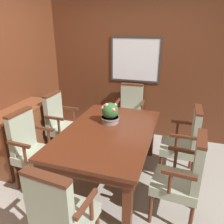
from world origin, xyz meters
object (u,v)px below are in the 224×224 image
object	(u,v)px
chair_left_far	(61,122)
chair_right_far	(185,140)
chair_right_near	(184,176)
sideboard_cabinet	(23,135)
potted_plant	(110,113)
dining_table	(109,137)
chair_head_far	(130,110)
chair_head_near	(60,214)
chair_left_near	(31,147)

from	to	relation	value
chair_left_far	chair_right_far	xyz separation A→B (m)	(1.93, -0.03, 0.00)
chair_right_near	sideboard_cabinet	xyz separation A→B (m)	(-2.38, 0.45, -0.13)
potted_plant	dining_table	bearing A→B (deg)	-76.39
chair_head_far	chair_head_near	distance (m)	2.54
dining_table	sideboard_cabinet	size ratio (longest dim) A/B	1.50
chair_head_far	chair_right_far	world-z (taller)	same
chair_left_near	potted_plant	distance (m)	1.13
chair_right_near	chair_left_far	size ratio (longest dim) A/B	1.00
chair_right_near	chair_left_near	bearing A→B (deg)	-86.42
chair_right_near	chair_head_near	world-z (taller)	same
dining_table	chair_right_far	distance (m)	1.04
chair_left_near	chair_right_far	xyz separation A→B (m)	(1.89, 0.79, 0.00)
dining_table	potted_plant	world-z (taller)	potted_plant
potted_plant	chair_head_far	bearing A→B (deg)	87.36
chair_left_far	chair_right_far	distance (m)	1.93
chair_head_near	sideboard_cabinet	world-z (taller)	chair_head_near
sideboard_cabinet	chair_head_near	bearing A→B (deg)	-42.18
chair_head_near	chair_left_far	world-z (taller)	same
chair_left_near	potted_plant	world-z (taller)	potted_plant
chair_right_near	chair_right_far	size ratio (longest dim) A/B	1.00
chair_left_near	chair_right_near	world-z (taller)	same
chair_left_far	sideboard_cabinet	world-z (taller)	chair_left_far
chair_head_far	chair_right_far	distance (m)	1.33
dining_table	chair_left_near	bearing A→B (deg)	-156.45
chair_left_far	chair_right_far	size ratio (longest dim) A/B	1.00
dining_table	sideboard_cabinet	distance (m)	1.43
sideboard_cabinet	chair_head_far	bearing A→B (deg)	41.83
chair_head_far	potted_plant	world-z (taller)	potted_plant
chair_right_far	chair_head_near	bearing A→B (deg)	-31.33
potted_plant	chair_head_near	bearing A→B (deg)	-87.57
chair_left_near	potted_plant	size ratio (longest dim) A/B	3.47
chair_head_near	chair_right_near	bearing A→B (deg)	-133.75
dining_table	chair_head_far	size ratio (longest dim) A/B	1.72
chair_left_near	chair_head_far	bearing A→B (deg)	-25.05
chair_right_near	sideboard_cabinet	bearing A→B (deg)	-96.78
chair_left_far	potted_plant	world-z (taller)	potted_plant
dining_table	chair_head_far	xyz separation A→B (m)	(-0.01, 1.29, -0.09)
chair_right_far	potted_plant	size ratio (longest dim) A/B	3.47
chair_head_far	chair_left_far	size ratio (longest dim) A/B	1.00
dining_table	chair_head_far	world-z (taller)	chair_head_far
dining_table	potted_plant	distance (m)	0.34
dining_table	chair_head_far	distance (m)	1.29
chair_head_near	potted_plant	size ratio (longest dim) A/B	3.47
dining_table	chair_right_far	xyz separation A→B (m)	(0.97, 0.38, -0.09)
chair_left_near	chair_head_near	world-z (taller)	same
chair_left_near	chair_left_far	distance (m)	0.82
potted_plant	chair_right_near	bearing A→B (deg)	-32.86
dining_table	chair_left_far	distance (m)	1.05
chair_head_near	potted_plant	distance (m)	1.53
potted_plant	sideboard_cabinet	xyz separation A→B (m)	(-1.35, -0.21, -0.45)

